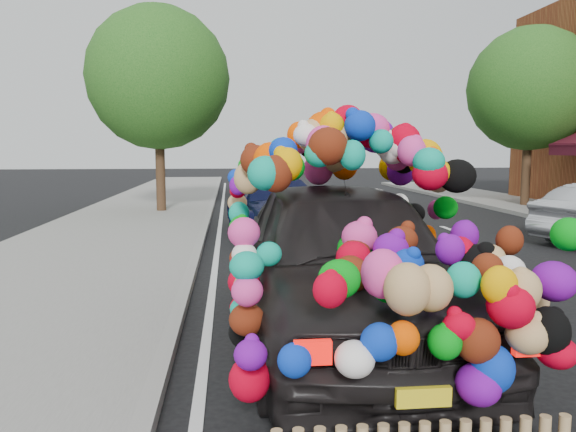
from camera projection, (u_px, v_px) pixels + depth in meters
name	position (u px, v px, depth m)	size (l,w,h in m)	color
ground	(354.00, 288.00, 7.94)	(100.00, 100.00, 0.00)	black
sidewalk	(39.00, 292.00, 7.49)	(4.00, 60.00, 0.12)	gray
kerb	(186.00, 288.00, 7.69)	(0.15, 60.00, 0.13)	gray
tree_near_sidewalk	(158.00, 78.00, 16.46)	(4.20, 4.20, 6.13)	#332114
tree_far_b	(530.00, 89.00, 18.18)	(4.00, 4.00, 5.90)	#332114
plush_art_car	(342.00, 224.00, 5.71)	(2.34, 5.10, 2.31)	black
navy_sedan	(276.00, 205.00, 12.79)	(1.90, 4.67, 1.36)	black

